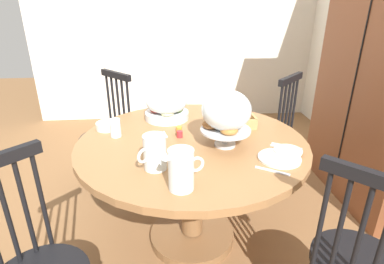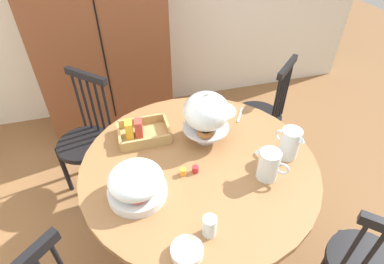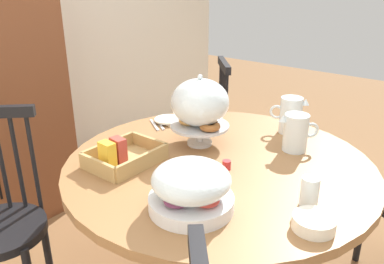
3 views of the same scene
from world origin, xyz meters
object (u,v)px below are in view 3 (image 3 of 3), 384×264
Objects in this scene: fruit_platter_covered at (191,187)px; china_plate_large at (184,121)px; china_plate_small at (168,119)px; windsor_chair_far_side at (2,227)px; orange_juice_pitcher at (290,117)px; drinking_glass at (310,192)px; pastry_stand_with_dome at (200,105)px; dining_table at (218,197)px; cereal_bowl at (314,223)px; windsor_chair_facing_door at (203,136)px; milk_pitcher at (296,134)px; cereal_basket at (122,156)px.

fruit_platter_covered is 0.87m from china_plate_large.
china_plate_small is (-0.06, 0.07, 0.01)m from china_plate_large.
windsor_chair_far_side is 1.47m from orange_juice_pitcher.
orange_juice_pitcher is at bearing 31.08° from drinking_glass.
windsor_chair_far_side is at bearing 166.55° from china_plate_small.
orange_juice_pitcher reaches higher than fruit_platter_covered.
pastry_stand_with_dome is at bearing 34.33° from fruit_platter_covered.
cereal_bowl reaches higher than dining_table.
dining_table is at bearing -139.03° from windsor_chair_facing_door.
dining_table is 0.98m from windsor_chair_far_side.
fruit_platter_covered reaches higher than china_plate_small.
china_plate_small is at bearing 131.04° from china_plate_large.
china_plate_small is at bearing -164.45° from windsor_chair_facing_door.
dining_table is 0.52m from drinking_glass.
cereal_bowl is 1.27× the size of drinking_glass.
windsor_chair_facing_door is at bearing 40.97° from dining_table.
cereal_bowl is (-0.44, -1.02, 0.01)m from china_plate_small.
milk_pitcher is 0.71m from china_plate_small.
dining_table is 4.49× the size of fruit_platter_covered.
pastry_stand_with_dome is 1.09× the size of cereal_basket.
fruit_platter_covered is (-0.37, -0.14, 0.27)m from dining_table.
china_plate_small is at bearing 67.92° from pastry_stand_with_dome.
china_plate_large is at bearing 92.91° from milk_pitcher.
windsor_chair_far_side is 2.83× the size of pastry_stand_with_dome.
milk_pitcher is at bearing -41.23° from cereal_basket.
milk_pitcher is 0.62m from cereal_bowl.
fruit_platter_covered is 0.87m from china_plate_small.
pastry_stand_with_dome is 0.43m from cereal_basket.
windsor_chair_facing_door is (0.73, 0.64, -0.10)m from dining_table.
windsor_chair_far_side reaches higher than cereal_basket.
windsor_chair_far_side is 3.25× the size of fruit_platter_covered.
windsor_chair_facing_door is 5.55× the size of milk_pitcher.
drinking_glass is at bearing -48.32° from fruit_platter_covered.
milk_pitcher is (-0.19, -0.12, -0.01)m from orange_juice_pitcher.
cereal_bowl is at bearing -85.68° from cereal_basket.
fruit_platter_covered reaches higher than milk_pitcher.
cereal_basket reaches higher than china_plate_large.
milk_pitcher is at bearing 30.52° from cereal_bowl.
china_plate_small is at bearing -13.45° from windsor_chair_far_side.
pastry_stand_with_dome is at bearing -19.78° from cereal_basket.
drinking_glass is (-0.41, -0.24, -0.02)m from milk_pitcher.
cereal_basket is 2.87× the size of drinking_glass.
fruit_platter_covered is (-1.11, -0.78, 0.37)m from windsor_chair_facing_door.
china_plate_large is (0.56, 0.12, -0.03)m from cereal_basket.
cereal_basket is at bearing 131.84° from dining_table.
windsor_chair_facing_door is 1.40m from windsor_chair_far_side.
orange_juice_pitcher is at bearing -64.65° from china_plate_small.
drinking_glass is at bearing -76.26° from cereal_basket.
china_plate_large is 1.57× the size of cereal_bowl.
dining_table is 0.58m from orange_juice_pitcher.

